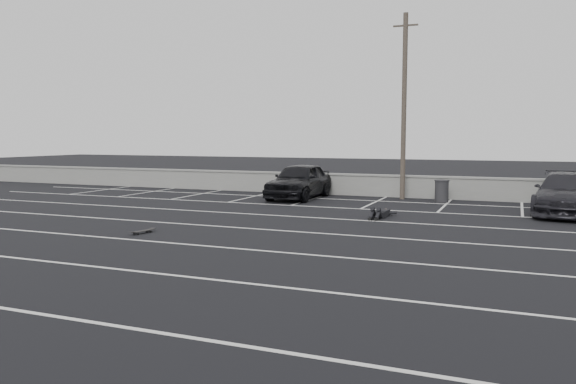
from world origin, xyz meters
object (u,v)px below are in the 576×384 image
at_px(car_left, 299,181).
at_px(person, 382,210).
at_px(car_right, 567,194).
at_px(trash_bin, 442,191).
at_px(skateboard, 142,231).
at_px(utility_pole, 404,106).

distance_m(car_left, person, 6.74).
bearing_deg(car_right, car_left, 179.55).
relative_size(trash_bin, person, 0.42).
bearing_deg(car_left, person, -42.03).
bearing_deg(skateboard, trash_bin, 69.75).
distance_m(car_left, car_right, 11.24).
height_order(car_right, trash_bin, car_right).
bearing_deg(car_right, utility_pole, 163.67).
xyz_separation_m(car_right, utility_pole, (-6.63, 2.72, 3.50)).
height_order(utility_pole, trash_bin, utility_pole).
bearing_deg(utility_pole, car_left, -162.21).
xyz_separation_m(car_left, skateboard, (-0.87, -10.78, -0.76)).
distance_m(car_left, utility_pole, 5.88).
relative_size(car_left, car_right, 0.92).
bearing_deg(skateboard, car_left, 97.05).
bearing_deg(utility_pole, trash_bin, -17.65).
relative_size(car_left, person, 2.07).
bearing_deg(skateboard, utility_pole, 77.79).
xyz_separation_m(utility_pole, trash_bin, (1.84, -0.59, -3.76)).
distance_m(car_left, trash_bin, 6.45).
height_order(utility_pole, skateboard, utility_pole).
distance_m(trash_bin, skateboard, 13.73).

